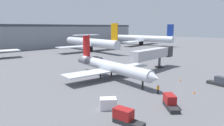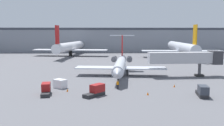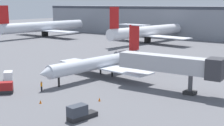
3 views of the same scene
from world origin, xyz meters
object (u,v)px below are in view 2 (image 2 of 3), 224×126
(baggage_tug_lead, at_px, (46,90))
(traffic_cone_near, at_px, (174,86))
(parked_airliner_west_mid, at_px, (70,47))
(jet_bridge, at_px, (189,58))
(ground_crew_marshaller, at_px, (118,85))
(baggage_tug_spare, at_px, (96,91))
(traffic_cone_mid, at_px, (67,90))
(regional_jet, at_px, (121,64))
(baggage_tug_trailing, at_px, (203,92))
(cargo_container_uld, at_px, (60,84))
(parked_airliner_centre, at_px, (182,47))
(traffic_cone_far, at_px, (148,93))

(baggage_tug_lead, height_order, traffic_cone_near, baggage_tug_lead)
(parked_airliner_west_mid, bearing_deg, baggage_tug_lead, -85.72)
(jet_bridge, xyz_separation_m, traffic_cone_near, (-6.72, -11.31, -4.19))
(ground_crew_marshaller, distance_m, baggage_tug_spare, 6.04)
(ground_crew_marshaller, distance_m, traffic_cone_near, 11.15)
(ground_crew_marshaller, height_order, baggage_tug_lead, baggage_tug_lead)
(traffic_cone_mid, xyz_separation_m, parked_airliner_west_mid, (-8.54, 67.55, 3.95))
(traffic_cone_near, distance_m, traffic_cone_mid, 20.33)
(regional_jet, xyz_separation_m, ground_crew_marshaller, (-1.56, -14.59, -2.12))
(traffic_cone_mid, relative_size, parked_airliner_west_mid, 0.01)
(baggage_tug_trailing, bearing_deg, cargo_container_uld, 163.53)
(baggage_tug_spare, bearing_deg, regional_jet, 74.18)
(ground_crew_marshaller, distance_m, parked_airliner_centre, 66.23)
(traffic_cone_near, xyz_separation_m, parked_airliner_centre, (19.70, 57.17, 3.97))
(baggage_tug_lead, height_order, parked_airliner_centre, parked_airliner_centre)
(ground_crew_marshaller, relative_size, traffic_cone_mid, 3.07)
(parked_airliner_centre, bearing_deg, jet_bridge, -105.81)
(baggage_tug_trailing, height_order, parked_airliner_centre, parked_airliner_centre)
(traffic_cone_near, xyz_separation_m, parked_airliner_west_mid, (-28.65, 64.63, 3.95))
(baggage_tug_spare, xyz_separation_m, cargo_container_uld, (-6.98, 6.04, -0.01))
(baggage_tug_lead, relative_size, baggage_tug_spare, 1.07)
(traffic_cone_near, height_order, traffic_cone_far, same)
(jet_bridge, height_order, ground_crew_marshaller, jet_bridge)
(baggage_tug_lead, height_order, traffic_cone_far, baggage_tug_lead)
(baggage_tug_spare, height_order, cargo_container_uld, baggage_tug_spare)
(baggage_tug_spare, xyz_separation_m, parked_airliner_west_mid, (-13.72, 70.65, 3.39))
(parked_airliner_west_mid, bearing_deg, baggage_tug_spare, -79.01)
(parked_airliner_centre, bearing_deg, parked_airliner_west_mid, 171.23)
(traffic_cone_far, bearing_deg, ground_crew_marshaller, 137.10)
(baggage_tug_trailing, relative_size, cargo_container_uld, 1.47)
(cargo_container_uld, distance_m, traffic_cone_far, 16.77)
(cargo_container_uld, height_order, traffic_cone_far, cargo_container_uld)
(regional_jet, xyz_separation_m, baggage_tug_trailing, (12.06, -20.42, -2.14))
(cargo_container_uld, bearing_deg, parked_airliner_centre, 53.93)
(traffic_cone_near, distance_m, traffic_cone_far, 8.56)
(jet_bridge, distance_m, ground_crew_marshaller, 22.13)
(regional_jet, xyz_separation_m, traffic_cone_mid, (-10.63, -16.12, -2.71))
(traffic_cone_far, bearing_deg, cargo_container_uld, 159.43)
(ground_crew_marshaller, height_order, traffic_cone_mid, ground_crew_marshaller)
(baggage_tug_lead, bearing_deg, ground_crew_marshaller, 15.29)
(regional_jet, relative_size, parked_airliner_west_mid, 0.70)
(ground_crew_marshaller, bearing_deg, parked_airliner_west_mid, 104.93)
(baggage_tug_lead, relative_size, traffic_cone_far, 7.57)
(baggage_tug_spare, bearing_deg, ground_crew_marshaller, 49.99)
(traffic_cone_near, relative_size, traffic_cone_far, 1.00)
(parked_airliner_west_mid, bearing_deg, regional_jet, -69.56)
(baggage_tug_lead, distance_m, traffic_cone_near, 23.95)
(traffic_cone_near, relative_size, parked_airliner_west_mid, 0.01)
(baggage_tug_spare, distance_m, traffic_cone_far, 8.73)
(traffic_cone_near, distance_m, parked_airliner_centre, 60.60)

